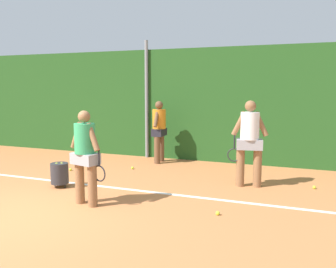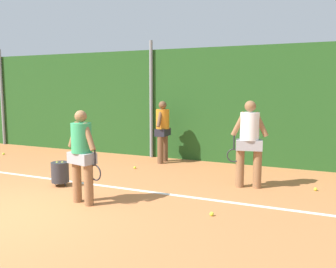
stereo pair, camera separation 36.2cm
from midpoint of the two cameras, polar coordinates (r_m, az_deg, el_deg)
The scene contains 15 objects.
ground_plane at distance 7.67m, azimuth -14.22°, elevation -8.34°, with size 31.66×31.66×0.00m, color #C67542.
hedge_fence_backdrop at distance 10.78m, azimuth -1.24°, elevation 4.68°, with size 20.58×0.25×3.10m, color #23511E.
fence_post_left at distance 14.26m, azimuth -23.73°, elevation 5.23°, with size 0.10×0.10×3.36m, color gray.
fence_post_center at distance 10.62m, azimuth -1.65°, elevation 5.34°, with size 0.10×0.10×3.36m, color gray.
court_baseline_paint at distance 8.08m, azimuth -11.88°, elevation -7.46°, with size 15.04×0.10×0.01m, color white.
player_foreground_near at distance 6.49m, azimuth -11.68°, elevation -2.77°, with size 0.77×0.39×1.65m.
player_midcourt at distance 7.60m, azimuth 13.84°, elevation -0.82°, with size 0.79×0.40×1.77m.
player_backcourt_far at distance 9.90m, azimuth 0.21°, elevation 0.91°, with size 0.36×0.70×1.67m.
ball_hopper at distance 7.90m, azimuth -15.18°, elevation -5.74°, with size 0.36×0.36×0.51m.
tennis_ball_1 at distance 7.96m, azimuth 23.17°, elevation -7.90°, with size 0.07×0.07×0.07m, color #CCDB33.
tennis_ball_2 at distance 6.03m, azimuth 8.56°, elevation -12.20°, with size 0.07×0.07×0.07m, color #CCDB33.
tennis_ball_3 at distance 12.11m, azimuth -23.42°, elevation -2.85°, with size 0.07×0.07×0.07m, color #CCDB33.
tennis_ball_4 at distance 9.39m, azimuth -13.40°, elevation -5.24°, with size 0.07×0.07×0.07m, color #CCDB33.
tennis_ball_5 at distance 9.26m, azimuth -4.06°, elevation -5.23°, with size 0.07×0.07×0.07m, color #CCDB33.
tennis_ball_6 at distance 8.84m, azimuth -14.86°, elevation -6.06°, with size 0.07×0.07×0.07m, color #CCDB33.
Camera 2 is at (4.82, -4.04, 2.04)m, focal length 39.22 mm.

